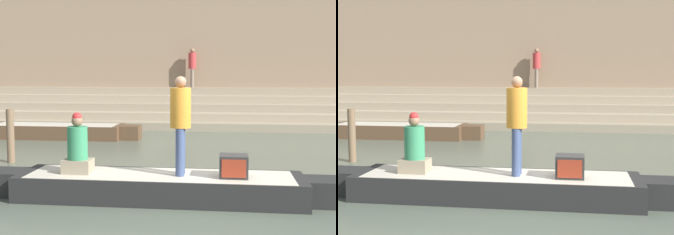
% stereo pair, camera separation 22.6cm
% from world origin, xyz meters
% --- Properties ---
extents(ground_plane, '(120.00, 120.00, 0.00)m').
position_xyz_m(ground_plane, '(0.00, 0.00, 0.00)').
color(ground_plane, '#566051').
extents(ghat_steps, '(36.00, 3.48, 1.57)m').
position_xyz_m(ghat_steps, '(0.00, 11.38, 0.58)').
color(ghat_steps, gray).
rests_on(ghat_steps, ground).
extents(back_wall, '(34.20, 1.28, 6.93)m').
position_xyz_m(back_wall, '(0.00, 13.25, 3.44)').
color(back_wall, '#937A60').
rests_on(back_wall, ground).
extents(rowboat_main, '(6.48, 1.36, 0.45)m').
position_xyz_m(rowboat_main, '(-0.71, -0.36, 0.24)').
color(rowboat_main, black).
rests_on(rowboat_main, ground).
extents(person_standing, '(0.36, 0.36, 1.74)m').
position_xyz_m(person_standing, '(-0.34, -0.34, 1.44)').
color(person_standing, '#3D4C75').
rests_on(person_standing, rowboat_main).
extents(person_rowing, '(0.51, 0.40, 1.09)m').
position_xyz_m(person_rowing, '(-2.19, -0.40, 0.88)').
color(person_rowing, gray).
rests_on(person_rowing, rowboat_main).
extents(tv_set, '(0.49, 0.46, 0.39)m').
position_xyz_m(tv_set, '(0.59, -0.41, 0.64)').
color(tv_set, '#2D2D2D').
rests_on(tv_set, rowboat_main).
extents(moored_boat_shore, '(5.91, 1.32, 0.47)m').
position_xyz_m(moored_boat_shore, '(-5.36, 6.91, 0.25)').
color(moored_boat_shore, brown).
rests_on(moored_boat_shore, ground).
extents(mooring_post, '(0.19, 0.19, 1.34)m').
position_xyz_m(mooring_post, '(-4.88, 2.54, 0.67)').
color(mooring_post, brown).
rests_on(mooring_post, ground).
extents(person_on_steps, '(0.34, 0.34, 1.73)m').
position_xyz_m(person_on_steps, '(-1.05, 12.31, 2.57)').
color(person_on_steps, '#756656').
rests_on(person_on_steps, ghat_steps).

